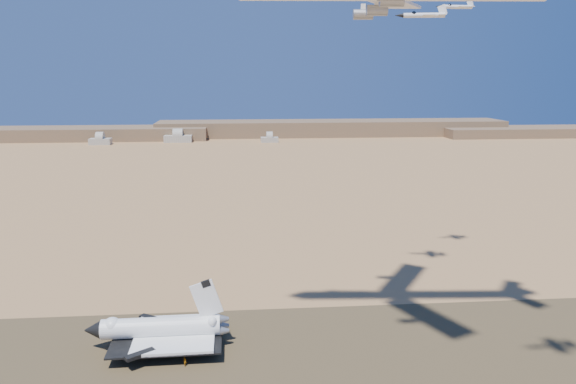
{
  "coord_description": "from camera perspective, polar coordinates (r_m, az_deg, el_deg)",
  "views": [
    {
      "loc": [
        5.04,
        -138.76,
        71.39
      ],
      "look_at": [
        18.29,
        8.0,
        40.86
      ],
      "focal_mm": 35.0,
      "sensor_mm": 36.0,
      "label": 1
    }
  ],
  "objects": [
    {
      "name": "ground",
      "position": [
        156.13,
        -6.68,
        -15.59
      ],
      "size": [
        1200.0,
        1200.0,
        0.0
      ],
      "primitive_type": "plane",
      "color": "#A8784B",
      "rests_on": "ground"
    },
    {
      "name": "hangars",
      "position": [
        624.6,
        -11.53,
        5.36
      ],
      "size": [
        200.5,
        29.5,
        30.0
      ],
      "color": "#A6A393",
      "rests_on": "ground"
    },
    {
      "name": "chase_jet_c",
      "position": [
        184.98,
        13.55,
        17.08
      ],
      "size": [
        15.78,
        8.87,
        3.96
      ],
      "rotation": [
        0.0,
        0.0,
        -0.18
      ],
      "color": "white"
    },
    {
      "name": "ridgeline",
      "position": [
        671.82,
        0.01,
        6.26
      ],
      "size": [
        960.0,
        90.0,
        18.0
      ],
      "color": "#7C6345",
      "rests_on": "ground"
    },
    {
      "name": "shuttle",
      "position": [
        157.84,
        -12.87,
        -13.47
      ],
      "size": [
        37.92,
        23.34,
        18.72
      ],
      "rotation": [
        0.0,
        0.0,
        0.01
      ],
      "color": "white",
      "rests_on": "runway"
    },
    {
      "name": "crew_a",
      "position": [
        154.53,
        -11.58,
        -15.67
      ],
      "size": [
        0.65,
        0.76,
        1.75
      ],
      "primitive_type": "imported",
      "rotation": [
        0.0,
        0.0,
        1.13
      ],
      "color": "#BA650A",
      "rests_on": "runway"
    },
    {
      "name": "chase_jet_d",
      "position": [
        210.98,
        16.71,
        17.59
      ],
      "size": [
        13.71,
        7.36,
        3.41
      ],
      "rotation": [
        0.0,
        0.0,
        0.05
      ],
      "color": "white"
    },
    {
      "name": "crew_b",
      "position": [
        149.18,
        -10.38,
        -16.66
      ],
      "size": [
        0.64,
        0.96,
        1.84
      ],
      "primitive_type": "imported",
      "rotation": [
        0.0,
        0.0,
        1.72
      ],
      "color": "#BA650A",
      "rests_on": "runway"
    },
    {
      "name": "crew_c",
      "position": [
        150.18,
        -10.44,
        -16.45
      ],
      "size": [
        1.25,
        0.96,
        1.9
      ],
      "primitive_type": "imported",
      "rotation": [
        0.0,
        0.0,
        2.74
      ],
      "color": "#BA650A",
      "rests_on": "runway"
    },
    {
      "name": "runway",
      "position": [
        156.11,
        -6.68,
        -15.58
      ],
      "size": [
        600.0,
        50.0,
        0.06
      ],
      "primitive_type": "cube",
      "color": "brown",
      "rests_on": "ground"
    }
  ]
}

